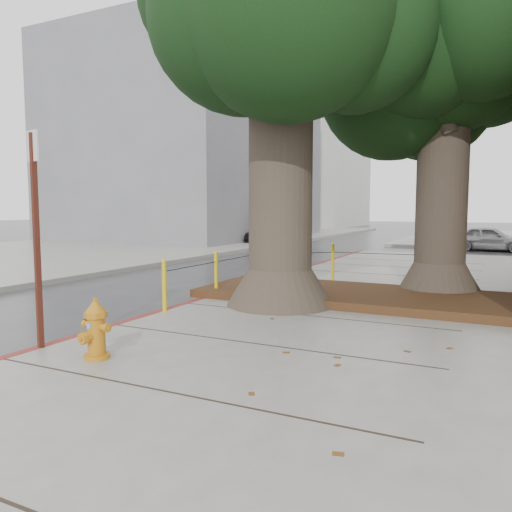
{
  "coord_description": "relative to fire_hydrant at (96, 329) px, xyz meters",
  "views": [
    {
      "loc": [
        3.49,
        -5.97,
        2.0
      ],
      "look_at": [
        -0.65,
        2.37,
        1.1
      ],
      "focal_mm": 35.0,
      "sensor_mm": 36.0,
      "label": 1
    }
  ],
  "objects": [
    {
      "name": "ground",
      "position": [
        0.94,
        1.47,
        -0.52
      ],
      "size": [
        140.0,
        140.0,
        0.0
      ],
      "primitive_type": "plane",
      "color": "#28282B",
      "rests_on": "ground"
    },
    {
      "name": "sidewalk_opposite",
      "position": [
        -13.06,
        11.47,
        -0.44
      ],
      "size": [
        14.0,
        60.0,
        0.15
      ],
      "primitive_type": "cube",
      "color": "slate",
      "rests_on": "ground"
    },
    {
      "name": "curb_red",
      "position": [
        -1.06,
        3.97,
        -0.44
      ],
      "size": [
        0.14,
        26.0,
        0.16
      ],
      "primitive_type": "cube",
      "color": "maroon",
      "rests_on": "ground"
    },
    {
      "name": "planter_bed",
      "position": [
        1.84,
        5.37,
        -0.29
      ],
      "size": [
        6.4,
        2.6,
        0.16
      ],
      "primitive_type": "cube",
      "color": "black",
      "rests_on": "sidewalk_main"
    },
    {
      "name": "building_far_grey",
      "position": [
        -14.06,
        23.47,
        5.48
      ],
      "size": [
        12.0,
        16.0,
        12.0
      ],
      "primitive_type": "cube",
      "color": "slate",
      "rests_on": "ground"
    },
    {
      "name": "building_far_white",
      "position": [
        -16.06,
        46.47,
        6.98
      ],
      "size": [
        12.0,
        18.0,
        15.0
      ],
      "primitive_type": "cube",
      "color": "silver",
      "rests_on": "ground"
    },
    {
      "name": "tree_near",
      "position": [
        0.96,
        4.29,
        4.87
      ],
      "size": [
        4.5,
        3.8,
        7.68
      ],
      "color": "#4C3F33",
      "rests_on": "sidewalk_main"
    },
    {
      "name": "tree_far",
      "position": [
        3.57,
        6.8,
        4.5
      ],
      "size": [
        4.5,
        3.8,
        7.17
      ],
      "color": "#4C3F33",
      "rests_on": "sidewalk_main"
    },
    {
      "name": "bollard_ring",
      "position": [
        0.07,
        5.85,
        0.15
      ],
      "size": [
        3.79,
        5.39,
        0.95
      ],
      "color": "gold",
      "rests_on": "sidewalk_main"
    },
    {
      "name": "fire_hydrant",
      "position": [
        0.0,
        0.0,
        0.0
      ],
      "size": [
        0.4,
        0.37,
        0.75
      ],
      "rotation": [
        0.0,
        0.0,
        -0.14
      ],
      "color": "#C47814",
      "rests_on": "sidewalk_main"
    },
    {
      "name": "signpost",
      "position": [
        -1.01,
        0.04,
        1.24
      ],
      "size": [
        0.28,
        0.1,
        2.83
      ],
      "rotation": [
        0.0,
        0.0,
        -0.28
      ],
      "color": "#471911",
      "rests_on": "sidewalk_main"
    },
    {
      "name": "car_silver",
      "position": [
        3.87,
        21.05,
        0.07
      ],
      "size": [
        3.52,
        1.63,
        1.17
      ],
      "primitive_type": "imported",
      "rotation": [
        0.0,
        0.0,
        1.5
      ],
      "color": "#A1A0A5",
      "rests_on": "ground"
    },
    {
      "name": "car_dark",
      "position": [
        -7.39,
        20.96,
        0.09
      ],
      "size": [
        1.96,
        4.3,
        1.22
      ],
      "primitive_type": "imported",
      "rotation": [
        0.0,
        0.0,
        0.06
      ],
      "color": "black",
      "rests_on": "ground"
    }
  ]
}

